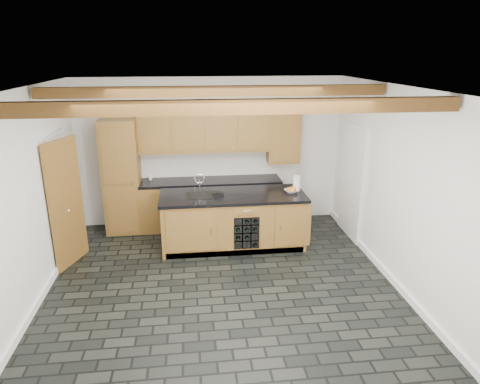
{
  "coord_description": "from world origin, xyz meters",
  "views": [
    {
      "loc": [
        -0.39,
        -5.53,
        3.23
      ],
      "look_at": [
        0.36,
        0.8,
        1.13
      ],
      "focal_mm": 32.0,
      "sensor_mm": 36.0,
      "label": 1
    }
  ],
  "objects_px": {
    "paper_towel": "(297,183)",
    "fruit_bowl": "(291,191)",
    "island": "(233,220)",
    "kitchen_scale": "(218,194)"
  },
  "relations": [
    {
      "from": "island",
      "to": "fruit_bowl",
      "type": "xyz_separation_m",
      "value": [
        1.0,
        -0.01,
        0.49
      ]
    },
    {
      "from": "island",
      "to": "fruit_bowl",
      "type": "distance_m",
      "value": 1.11
    },
    {
      "from": "island",
      "to": "fruit_bowl",
      "type": "relative_size",
      "value": 11.25
    },
    {
      "from": "fruit_bowl",
      "to": "island",
      "type": "bearing_deg",
      "value": 179.43
    },
    {
      "from": "kitchen_scale",
      "to": "paper_towel",
      "type": "distance_m",
      "value": 1.38
    },
    {
      "from": "paper_towel",
      "to": "fruit_bowl",
      "type": "bearing_deg",
      "value": -140.89
    },
    {
      "from": "kitchen_scale",
      "to": "fruit_bowl",
      "type": "bearing_deg",
      "value": 7.24
    },
    {
      "from": "island",
      "to": "paper_towel",
      "type": "height_order",
      "value": "paper_towel"
    },
    {
      "from": "paper_towel",
      "to": "kitchen_scale",
      "type": "bearing_deg",
      "value": -175.88
    },
    {
      "from": "island",
      "to": "paper_towel",
      "type": "distance_m",
      "value": 1.27
    }
  ]
}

